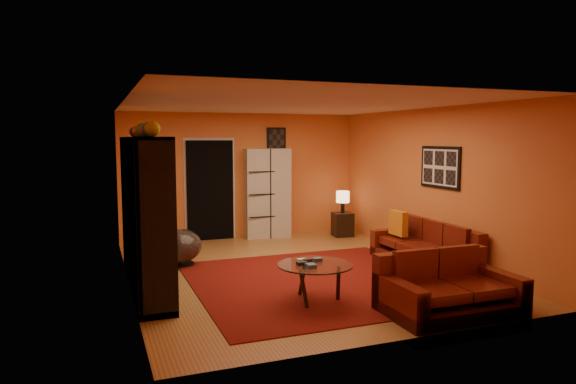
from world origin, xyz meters
name	(u,v)px	position (x,y,z in m)	size (l,w,h in m)	color
floor	(295,271)	(0.00, 0.00, 0.00)	(6.00, 6.00, 0.00)	#935F2D
ceiling	(295,104)	(0.00, 0.00, 2.60)	(6.00, 6.00, 0.00)	white
wall_back	(242,176)	(0.00, 3.00, 1.30)	(6.00, 6.00, 0.00)	orange
wall_front	(405,216)	(0.00, -3.00, 1.30)	(6.00, 6.00, 0.00)	orange
wall_left	(127,195)	(-2.50, 0.00, 1.30)	(6.00, 6.00, 0.00)	orange
wall_right	(430,184)	(2.50, 0.00, 1.30)	(6.00, 6.00, 0.00)	orange
rug	(319,281)	(0.10, -0.70, 0.01)	(3.60, 3.60, 0.01)	#540C09
doorway	(210,190)	(-0.70, 2.96, 1.02)	(0.95, 0.10, 2.04)	black
wall_art_right	(440,167)	(2.48, -0.30, 1.60)	(0.03, 1.00, 0.70)	black
wall_art_back	(276,140)	(0.75, 2.98, 2.05)	(0.42, 0.03, 0.52)	black
entertainment_unit	(144,212)	(-2.27, 0.00, 1.05)	(0.45, 3.00, 2.10)	black
tv	(148,217)	(-2.23, 0.07, 0.97)	(0.12, 0.88, 0.51)	black
sofa	(427,249)	(2.13, -0.49, 0.29)	(0.88, 2.05, 0.85)	#51110A
loveseat	(446,288)	(1.00, -2.41, 0.28)	(1.60, 0.97, 0.85)	#51110A
throw_pillow	(398,223)	(1.95, 0.10, 0.63)	(0.12, 0.42, 0.42)	orange
coffee_table	(315,268)	(-0.33, -1.52, 0.44)	(0.96, 0.96, 0.48)	silver
storage_cabinet	(267,193)	(0.49, 2.80, 0.93)	(0.93, 0.41, 1.87)	beige
bowl_chair	(179,246)	(-1.65, 1.00, 0.32)	(0.73, 0.73, 0.60)	black
side_table	(342,224)	(2.01, 2.33, 0.25)	(0.40, 0.40, 0.50)	black
table_lamp	(343,198)	(2.01, 2.33, 0.83)	(0.28, 0.28, 0.47)	black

